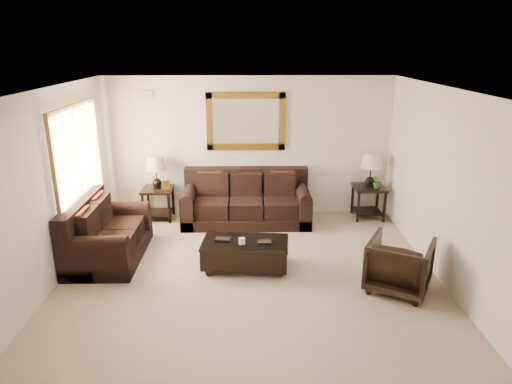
{
  "coord_description": "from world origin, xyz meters",
  "views": [
    {
      "loc": [
        -0.01,
        -6.18,
        3.26
      ],
      "look_at": [
        0.11,
        0.6,
        1.05
      ],
      "focal_mm": 32.0,
      "sensor_mm": 36.0,
      "label": 1
    }
  ],
  "objects_px": {
    "sofa": "(246,203)",
    "end_table_right": "(370,176)",
    "armchair": "(400,262)",
    "end_table_left": "(157,178)",
    "loveseat": "(105,237)",
    "coffee_table": "(245,251)"
  },
  "relations": [
    {
      "from": "sofa",
      "to": "end_table_right",
      "type": "height_order",
      "value": "end_table_right"
    },
    {
      "from": "sofa",
      "to": "end_table_left",
      "type": "relative_size",
      "value": 1.89
    },
    {
      "from": "end_table_right",
      "to": "loveseat",
      "type": "bearing_deg",
      "value": -159.99
    },
    {
      "from": "coffee_table",
      "to": "end_table_left",
      "type": "bearing_deg",
      "value": 134.37
    },
    {
      "from": "loveseat",
      "to": "coffee_table",
      "type": "xyz_separation_m",
      "value": [
        2.22,
        -0.39,
        -0.08
      ]
    },
    {
      "from": "coffee_table",
      "to": "end_table_right",
      "type": "bearing_deg",
      "value": 46.23
    },
    {
      "from": "loveseat",
      "to": "end_table_left",
      "type": "xyz_separation_m",
      "value": [
        0.53,
        1.69,
        0.47
      ]
    },
    {
      "from": "sofa",
      "to": "loveseat",
      "type": "xyz_separation_m",
      "value": [
        -2.23,
        -1.54,
        -0.0
      ]
    },
    {
      "from": "loveseat",
      "to": "armchair",
      "type": "relative_size",
      "value": 2.07
    },
    {
      "from": "sofa",
      "to": "armchair",
      "type": "relative_size",
      "value": 2.9
    },
    {
      "from": "loveseat",
      "to": "armchair",
      "type": "bearing_deg",
      "value": -103.85
    },
    {
      "from": "end_table_right",
      "to": "armchair",
      "type": "xyz_separation_m",
      "value": [
        -0.27,
        -2.75,
        -0.43
      ]
    },
    {
      "from": "end_table_left",
      "to": "armchair",
      "type": "relative_size",
      "value": 1.53
    },
    {
      "from": "end_table_right",
      "to": "coffee_table",
      "type": "distance_m",
      "value": 3.22
    },
    {
      "from": "armchair",
      "to": "coffee_table",
      "type": "bearing_deg",
      "value": 11.71
    },
    {
      "from": "armchair",
      "to": "end_table_right",
      "type": "bearing_deg",
      "value": -66.23
    },
    {
      "from": "sofa",
      "to": "coffee_table",
      "type": "bearing_deg",
      "value": -90.36
    },
    {
      "from": "sofa",
      "to": "armchair",
      "type": "height_order",
      "value": "sofa"
    },
    {
      "from": "end_table_left",
      "to": "end_table_right",
      "type": "distance_m",
      "value": 4.08
    },
    {
      "from": "loveseat",
      "to": "end_table_left",
      "type": "relative_size",
      "value": 1.36
    },
    {
      "from": "loveseat",
      "to": "end_table_left",
      "type": "distance_m",
      "value": 1.83
    },
    {
      "from": "sofa",
      "to": "end_table_left",
      "type": "bearing_deg",
      "value": 175.22
    }
  ]
}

